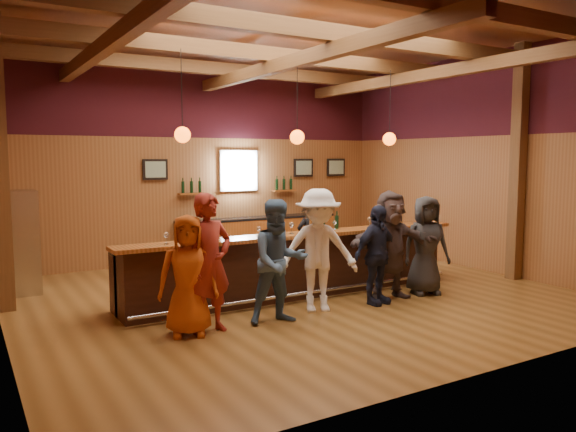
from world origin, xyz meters
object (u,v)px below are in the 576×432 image
at_px(stainless_fridge, 16,243).
at_px(bottle_a, 323,223).
at_px(back_bar_cabinet, 258,237).
at_px(customer_denim, 279,262).
at_px(ice_bucket, 315,225).
at_px(customer_white, 318,250).
at_px(customer_redvest, 210,263).
at_px(customer_dark, 426,245).
at_px(bartender, 311,240).
at_px(customer_navy, 377,255).
at_px(bar_counter, 293,264).
at_px(customer_brown, 390,245).
at_px(customer_orange, 188,275).

xyz_separation_m(stainless_fridge, bottle_a, (4.57, -2.69, 0.35)).
height_order(back_bar_cabinet, stainless_fridge, stainless_fridge).
bearing_deg(bottle_a, customer_denim, -143.55).
bearing_deg(customer_denim, ice_bucket, 47.16).
bearing_deg(back_bar_cabinet, customer_white, -106.76).
height_order(customer_redvest, bottle_a, customer_redvest).
height_order(customer_white, customer_dark, customer_white).
height_order(customer_white, bartender, customer_white).
height_order(customer_dark, bottle_a, customer_dark).
bearing_deg(customer_navy, bar_counter, 114.08).
height_order(bar_counter, customer_brown, customer_brown).
height_order(customer_denim, customer_brown, customer_brown).
relative_size(back_bar_cabinet, customer_brown, 2.19).
bearing_deg(bottle_a, customer_brown, -47.40).
distance_m(stainless_fridge, customer_denim, 4.88).
bearing_deg(customer_brown, customer_white, -172.57).
relative_size(customer_navy, customer_dark, 0.94).
bearing_deg(customer_navy, customer_denim, 174.17).
bearing_deg(bar_counter, bartender, 43.52).
distance_m(back_bar_cabinet, bartender, 2.69).
bearing_deg(customer_denim, bar_counter, 59.79).
relative_size(customer_orange, customer_brown, 0.89).
bearing_deg(customer_white, bartender, 81.93).
bearing_deg(customer_white, customer_redvest, -153.64).
distance_m(customer_orange, customer_white, 2.15).
bearing_deg(customer_brown, bottle_a, 139.12).
bearing_deg(customer_white, bottle_a, 74.39).
xyz_separation_m(back_bar_cabinet, customer_navy, (-0.37, -4.82, 0.33)).
bearing_deg(customer_navy, customer_orange, 170.56).
bearing_deg(customer_dark, bar_counter, 168.59).
relative_size(customer_redvest, ice_bucket, 8.59).
xyz_separation_m(customer_navy, bottle_a, (-0.36, 1.01, 0.44)).
distance_m(back_bar_cabinet, stainless_fridge, 5.43).
bearing_deg(bartender, customer_redvest, 58.96).
distance_m(customer_dark, bartender, 2.31).
bearing_deg(bottle_a, customer_redvest, -158.23).
height_order(back_bar_cabinet, customer_white, customer_white).
relative_size(bar_counter, back_bar_cabinet, 1.57).
bearing_deg(bottle_a, customer_white, -127.84).
distance_m(stainless_fridge, customer_brown, 6.42).
bearing_deg(stainless_fridge, ice_bucket, -31.50).
relative_size(customer_redvest, customer_white, 1.00).
bearing_deg(ice_bucket, customer_redvest, -157.04).
xyz_separation_m(customer_redvest, customer_dark, (4.05, 0.09, -0.10)).
relative_size(back_bar_cabinet, bartender, 2.66).
xyz_separation_m(customer_denim, customer_white, (0.82, 0.24, 0.06)).
relative_size(back_bar_cabinet, customer_dark, 2.35).
height_order(customer_navy, ice_bucket, customer_navy).
bearing_deg(customer_denim, customer_navy, 10.81).
bearing_deg(customer_orange, bottle_a, 38.85).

